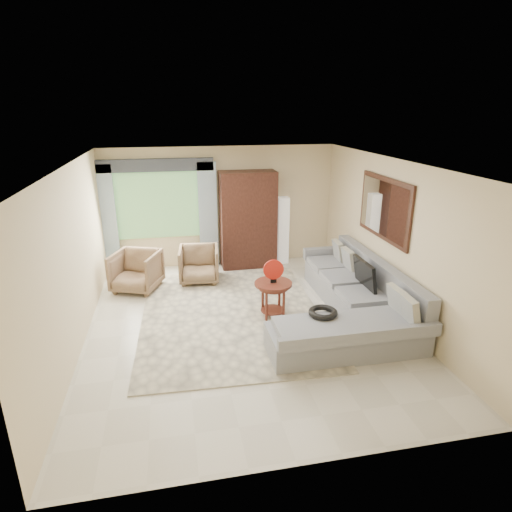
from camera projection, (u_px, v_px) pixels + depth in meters
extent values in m
plane|color=silver|center=(245.00, 324.00, 7.02)|extent=(6.00, 6.00, 0.00)
cube|color=beige|center=(231.00, 314.00, 7.34)|extent=(3.15, 4.11, 0.02)
cube|color=gray|center=(348.00, 291.00, 7.79)|extent=(0.90, 2.40, 0.40)
cube|color=gray|center=(347.00, 339.00, 6.18)|extent=(2.30, 0.80, 0.40)
cube|color=gray|center=(379.00, 275.00, 7.34)|extent=(0.20, 3.20, 0.50)
cube|color=gray|center=(325.00, 253.00, 8.87)|extent=(0.90, 0.16, 0.22)
cube|color=gray|center=(362.00, 337.00, 5.67)|extent=(2.30, 0.10, 0.18)
cube|color=black|center=(365.00, 274.00, 7.18)|extent=(0.14, 0.74, 0.48)
torus|color=black|center=(323.00, 312.00, 6.22)|extent=(0.43, 0.43, 0.09)
cylinder|color=#4F1E15|center=(273.00, 284.00, 7.08)|extent=(0.63, 0.63, 0.04)
cylinder|color=#4F1E15|center=(273.00, 301.00, 7.18)|extent=(0.41, 0.41, 0.57)
cylinder|color=red|center=(273.00, 270.00, 6.99)|extent=(0.34, 0.06, 0.34)
imported|color=olive|center=(136.00, 271.00, 8.23)|extent=(1.07, 1.09, 0.77)
imported|color=olive|center=(199.00, 264.00, 8.64)|extent=(0.85, 0.87, 0.73)
imported|color=#999999|center=(124.00, 262.00, 9.08)|extent=(0.48, 0.43, 0.51)
cube|color=black|center=(248.00, 220.00, 9.29)|extent=(1.20, 0.55, 2.10)
cube|color=silver|center=(283.00, 230.00, 9.60)|extent=(0.24, 0.24, 1.50)
cube|color=#669E59|center=(158.00, 205.00, 9.06)|extent=(1.80, 0.04, 1.40)
cube|color=#9EB7CC|center=(107.00, 220.00, 8.86)|extent=(0.40, 0.08, 2.30)
cube|color=#9EB7CC|center=(208.00, 215.00, 9.25)|extent=(0.40, 0.08, 2.30)
cube|color=#1E232D|center=(154.00, 165.00, 8.71)|extent=(2.40, 0.12, 0.26)
cube|color=black|center=(384.00, 208.00, 7.23)|extent=(0.04, 1.70, 1.05)
cube|color=white|center=(383.00, 209.00, 7.22)|extent=(0.02, 1.54, 0.90)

